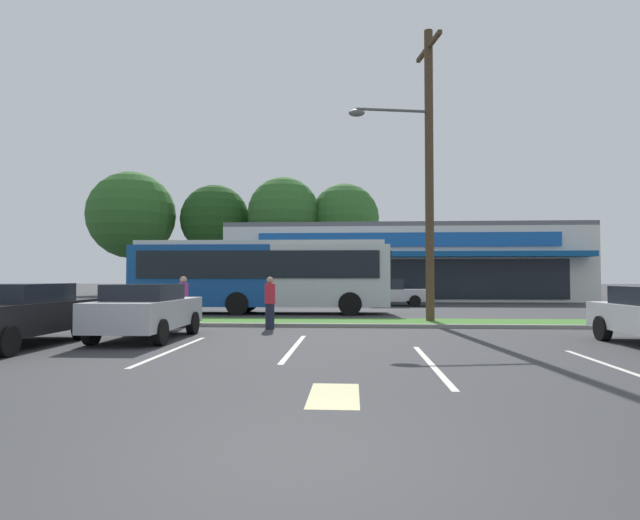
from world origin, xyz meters
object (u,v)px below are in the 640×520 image
object	(u,v)px
utility_pole	(425,166)
city_bus	(262,274)
pedestrian_near_bench	(183,302)
car_5	(15,314)
pedestrian_by_pole	(270,303)
car_2	(188,292)
car_4	(146,310)
car_1	(388,292)
bus_stop_bench	(52,312)

from	to	relation	value
utility_pole	city_bus	size ratio (longest dim) A/B	0.91
pedestrian_near_bench	car_5	bearing A→B (deg)	-8.93
city_bus	pedestrian_by_pole	xyz separation A→B (m)	(1.50, -6.99, -0.93)
car_2	car_5	distance (m)	18.24
pedestrian_by_pole	car_4	bearing A→B (deg)	51.34
city_bus	car_1	world-z (taller)	city_bus
car_4	car_5	xyz separation A→B (m)	(-2.50, -1.65, 0.01)
car_1	pedestrian_by_pole	xyz separation A→B (m)	(-4.62, -13.53, 0.07)
car_4	pedestrian_near_bench	distance (m)	3.30
car_2	car_4	xyz separation A→B (m)	(4.16, -16.51, -0.00)
bus_stop_bench	car_1	bearing A→B (deg)	-130.63
city_bus	car_4	xyz separation A→B (m)	(-1.35, -9.89, -1.00)
car_4	bus_stop_bench	bearing A→B (deg)	56.71
car_2	pedestrian_near_bench	distance (m)	13.83
utility_pole	pedestrian_by_pole	bearing A→B (deg)	-158.48
car_5	bus_stop_bench	bearing A→B (deg)	-158.58
city_bus	pedestrian_near_bench	size ratio (longest dim) A/B	6.90
bus_stop_bench	car_2	xyz separation A→B (m)	(0.08, 13.73, 0.26)
car_1	car_5	xyz separation A→B (m)	(-9.96, -18.07, 0.01)
utility_pole	car_2	world-z (taller)	utility_pole
utility_pole	pedestrian_near_bench	xyz separation A→B (m)	(-8.12, -1.65, -4.72)
bus_stop_bench	car_1	xyz separation A→B (m)	(11.70, 13.64, 0.26)
car_5	city_bus	bearing A→B (deg)	161.55
utility_pole	car_4	distance (m)	10.58
car_1	car_4	distance (m)	18.04
pedestrian_by_pole	city_bus	bearing A→B (deg)	-72.12
bus_stop_bench	car_4	bearing A→B (deg)	146.71
city_bus	car_1	bearing A→B (deg)	45.96
pedestrian_by_pole	car_2	bearing A→B (deg)	-56.99
car_5	pedestrian_by_pole	bearing A→B (deg)	130.37
car_1	bus_stop_bench	bearing A→B (deg)	-130.63
car_1	car_5	size ratio (longest dim) A/B	0.93
utility_pole	bus_stop_bench	size ratio (longest dim) A/B	6.51
utility_pole	car_1	xyz separation A→B (m)	(-0.57, 11.48, -4.80)
city_bus	pedestrian_by_pole	distance (m)	7.21
car_2	car_4	distance (m)	17.03
car_4	car_5	distance (m)	3.00
car_2	pedestrian_near_bench	world-z (taller)	pedestrian_near_bench
utility_pole	city_bus	bearing A→B (deg)	143.53
city_bus	pedestrian_near_bench	bearing A→B (deg)	-103.25
city_bus	car_2	distance (m)	8.67
car_1	pedestrian_by_pole	size ratio (longest dim) A/B	2.69
pedestrian_by_pole	car_1	bearing A→B (deg)	-103.05
bus_stop_bench	car_1	distance (m)	17.97
city_bus	pedestrian_by_pole	world-z (taller)	city_bus
utility_pole	city_bus	xyz separation A→B (m)	(-6.69, 4.94, -3.79)
pedestrian_by_pole	pedestrian_near_bench	bearing A→B (deg)	-1.95
bus_stop_bench	pedestrian_near_bench	size ratio (longest dim) A/B	0.96
car_2	car_5	bearing A→B (deg)	-84.79
bus_stop_bench	pedestrian_by_pole	distance (m)	7.09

